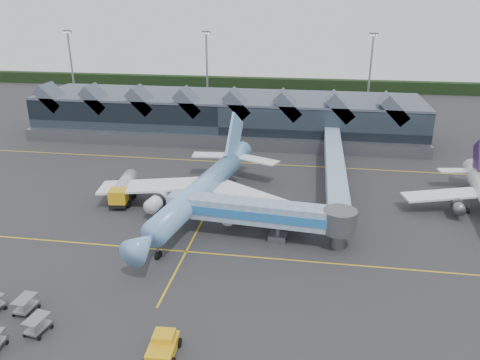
% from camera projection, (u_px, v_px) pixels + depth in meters
% --- Properties ---
extents(ground, '(260.00, 260.00, 0.00)m').
position_uv_depth(ground, '(200.00, 224.00, 68.45)').
color(ground, '#2C2C2E').
rests_on(ground, ground).
extents(taxi_stripes, '(120.00, 60.00, 0.01)m').
position_uv_depth(taxi_stripes, '(215.00, 197.00, 77.65)').
color(taxi_stripes, gold).
rests_on(taxi_stripes, ground).
extents(tree_line_far, '(260.00, 4.00, 4.00)m').
position_uv_depth(tree_line_far, '(271.00, 84.00, 168.94)').
color(tree_line_far, black).
rests_on(tree_line_far, ground).
extents(terminal, '(90.00, 22.25, 12.52)m').
position_uv_depth(terminal, '(226.00, 115.00, 110.98)').
color(terminal, black).
rests_on(terminal, ground).
extents(light_masts, '(132.40, 42.56, 22.45)m').
position_uv_depth(light_masts, '(337.00, 76.00, 118.64)').
color(light_masts, gray).
rests_on(light_masts, ground).
extents(main_airliner, '(34.37, 39.97, 12.87)m').
position_uv_depth(main_airliner, '(203.00, 189.00, 71.21)').
color(main_airliner, '#71A6E6').
rests_on(main_airliner, ground).
extents(jet_bridge, '(25.65, 6.00, 5.56)m').
position_uv_depth(jet_bridge, '(270.00, 215.00, 62.80)').
color(jet_bridge, '#7CAACF').
rests_on(jet_bridge, ground).
extents(fuel_truck, '(4.15, 10.79, 3.59)m').
position_uv_depth(fuel_truck, '(125.00, 187.00, 76.64)').
color(fuel_truck, black).
rests_on(fuel_truck, ground).
extents(pushback_tug, '(2.99, 4.54, 1.95)m').
position_uv_depth(pushback_tug, '(163.00, 347.00, 43.16)').
color(pushback_tug, '#ECAD16').
rests_on(pushback_tug, ground).
extents(baggage_carts, '(8.82, 8.44, 1.76)m').
position_uv_depth(baggage_carts, '(12.00, 318.00, 46.89)').
color(baggage_carts, gray).
rests_on(baggage_carts, ground).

